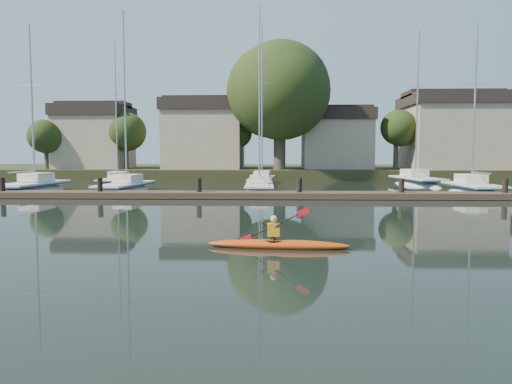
{
  "coord_description": "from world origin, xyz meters",
  "views": [
    {
      "loc": [
        1.57,
        -15.58,
        2.75
      ],
      "look_at": [
        0.82,
        3.67,
        1.2
      ],
      "focal_mm": 35.0,
      "sensor_mm": 36.0,
      "label": 1
    }
  ],
  "objects_px": {
    "dock": "(249,195)",
    "sailboat_7": "(416,188)",
    "kayak": "(278,243)",
    "sailboat_5": "(117,186)",
    "sailboat_0": "(33,195)",
    "sailboat_6": "(262,186)",
    "sailboat_4": "(473,196)",
    "sailboat_1": "(125,194)",
    "sailboat_2": "(259,194)"
  },
  "relations": [
    {
      "from": "dock",
      "to": "sailboat_7",
      "type": "distance_m",
      "value": 18.09
    },
    {
      "from": "sailboat_0",
      "to": "sailboat_7",
      "type": "relative_size",
      "value": 0.91
    },
    {
      "from": "sailboat_2",
      "to": "sailboat_6",
      "type": "relative_size",
      "value": 0.94
    },
    {
      "from": "sailboat_0",
      "to": "sailboat_5",
      "type": "xyz_separation_m",
      "value": [
        3.25,
        8.16,
        0.05
      ]
    },
    {
      "from": "sailboat_4",
      "to": "sailboat_5",
      "type": "height_order",
      "value": "sailboat_5"
    },
    {
      "from": "dock",
      "to": "sailboat_2",
      "type": "bearing_deg",
      "value": 84.44
    },
    {
      "from": "sailboat_0",
      "to": "sailboat_1",
      "type": "height_order",
      "value": "sailboat_1"
    },
    {
      "from": "kayak",
      "to": "sailboat_4",
      "type": "height_order",
      "value": "sailboat_4"
    },
    {
      "from": "sailboat_1",
      "to": "sailboat_4",
      "type": "bearing_deg",
      "value": 4.27
    },
    {
      "from": "sailboat_2",
      "to": "sailboat_5",
      "type": "xyz_separation_m",
      "value": [
        -12.39,
        7.49,
        0.01
      ]
    },
    {
      "from": "sailboat_1",
      "to": "sailboat_7",
      "type": "distance_m",
      "value": 23.44
    },
    {
      "from": "dock",
      "to": "sailboat_6",
      "type": "bearing_deg",
      "value": 88.25
    },
    {
      "from": "dock",
      "to": "sailboat_0",
      "type": "distance_m",
      "value": 15.74
    },
    {
      "from": "sailboat_0",
      "to": "sailboat_6",
      "type": "bearing_deg",
      "value": 34.84
    },
    {
      "from": "sailboat_5",
      "to": "sailboat_7",
      "type": "height_order",
      "value": "sailboat_7"
    },
    {
      "from": "sailboat_1",
      "to": "sailboat_6",
      "type": "height_order",
      "value": "sailboat_6"
    },
    {
      "from": "kayak",
      "to": "dock",
      "type": "xyz_separation_m",
      "value": [
        -1.64,
        15.46,
        0.04
      ]
    },
    {
      "from": "sailboat_0",
      "to": "sailboat_5",
      "type": "height_order",
      "value": "sailboat_5"
    },
    {
      "from": "kayak",
      "to": "sailboat_6",
      "type": "relative_size",
      "value": 0.28
    },
    {
      "from": "sailboat_5",
      "to": "sailboat_6",
      "type": "relative_size",
      "value": 0.89
    },
    {
      "from": "kayak",
      "to": "sailboat_0",
      "type": "bearing_deg",
      "value": 135.23
    },
    {
      "from": "sailboat_5",
      "to": "sailboat_7",
      "type": "bearing_deg",
      "value": -1.89
    },
    {
      "from": "sailboat_4",
      "to": "sailboat_1",
      "type": "bearing_deg",
      "value": 177.09
    },
    {
      "from": "sailboat_4",
      "to": "sailboat_6",
      "type": "distance_m",
      "value": 17.04
    },
    {
      "from": "sailboat_5",
      "to": "sailboat_6",
      "type": "distance_m",
      "value": 12.35
    },
    {
      "from": "dock",
      "to": "sailboat_1",
      "type": "relative_size",
      "value": 2.49
    },
    {
      "from": "sailboat_5",
      "to": "dock",
      "type": "bearing_deg",
      "value": -47.67
    },
    {
      "from": "sailboat_1",
      "to": "sailboat_4",
      "type": "height_order",
      "value": "sailboat_1"
    },
    {
      "from": "dock",
      "to": "sailboat_6",
      "type": "height_order",
      "value": "sailboat_6"
    },
    {
      "from": "kayak",
      "to": "sailboat_5",
      "type": "xyz_separation_m",
      "value": [
        -13.56,
        27.77,
        -0.32
      ]
    },
    {
      "from": "kayak",
      "to": "sailboat_0",
      "type": "distance_m",
      "value": 25.84
    },
    {
      "from": "sailboat_2",
      "to": "sailboat_6",
      "type": "distance_m",
      "value": 8.38
    },
    {
      "from": "kayak",
      "to": "sailboat_4",
      "type": "xyz_separation_m",
      "value": [
        13.07,
        19.41,
        -0.36
      ]
    },
    {
      "from": "sailboat_4",
      "to": "dock",
      "type": "bearing_deg",
      "value": -166.46
    },
    {
      "from": "sailboat_2",
      "to": "sailboat_5",
      "type": "relative_size",
      "value": 1.05
    },
    {
      "from": "kayak",
      "to": "sailboat_1",
      "type": "bearing_deg",
      "value": 122.28
    },
    {
      "from": "dock",
      "to": "sailboat_2",
      "type": "height_order",
      "value": "sailboat_2"
    },
    {
      "from": "sailboat_7",
      "to": "sailboat_6",
      "type": "bearing_deg",
      "value": 167.86
    },
    {
      "from": "sailboat_0",
      "to": "sailboat_6",
      "type": "distance_m",
      "value": 18.02
    },
    {
      "from": "dock",
      "to": "sailboat_7",
      "type": "height_order",
      "value": "sailboat_7"
    },
    {
      "from": "kayak",
      "to": "sailboat_0",
      "type": "height_order",
      "value": "sailboat_0"
    },
    {
      "from": "kayak",
      "to": "sailboat_2",
      "type": "relative_size",
      "value": 0.3
    },
    {
      "from": "kayak",
      "to": "sailboat_5",
      "type": "relative_size",
      "value": 0.32
    },
    {
      "from": "sailboat_6",
      "to": "sailboat_4",
      "type": "bearing_deg",
      "value": -29.79
    },
    {
      "from": "kayak",
      "to": "sailboat_7",
      "type": "xyz_separation_m",
      "value": [
        11.66,
        27.7,
        -0.37
      ]
    },
    {
      "from": "kayak",
      "to": "sailboat_1",
      "type": "xyz_separation_m",
      "value": [
        -10.48,
        19.99,
        -0.35
      ]
    },
    {
      "from": "sailboat_6",
      "to": "sailboat_7",
      "type": "distance_m",
      "value": 12.94
    },
    {
      "from": "dock",
      "to": "sailboat_7",
      "type": "bearing_deg",
      "value": 42.62
    },
    {
      "from": "sailboat_6",
      "to": "kayak",
      "type": "bearing_deg",
      "value": -84.41
    },
    {
      "from": "sailboat_1",
      "to": "sailboat_2",
      "type": "relative_size",
      "value": 0.99
    }
  ]
}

